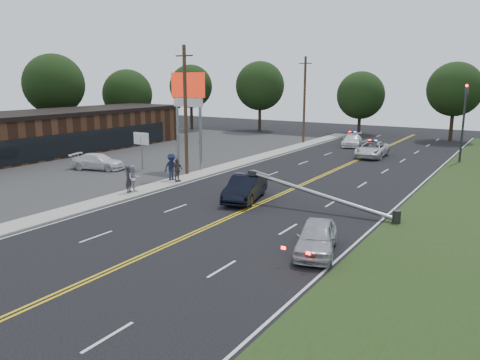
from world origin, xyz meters
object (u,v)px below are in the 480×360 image
Objects in this scene: waiting_sedan at (316,238)px; pylon_sign at (188,98)px; traffic_signal at (464,116)px; bystander_c at (172,167)px; bystander_a at (129,179)px; utility_pole_mid at (186,111)px; crashed_sedan at (245,188)px; emergency_a at (372,149)px; small_sign at (141,142)px; parked_car at (98,162)px; bystander_d at (177,170)px; utility_pole_far at (304,100)px; fallen_streetlight at (327,197)px; bystander_b at (134,179)px; emergency_b at (352,140)px.

pylon_sign is at bearing 126.45° from waiting_sedan.
traffic_signal is 3.53× the size of bystander_c.
bystander_a is (-14.72, 3.33, 0.32)m from waiting_sedan.
waiting_sedan is at bearing -33.77° from utility_pole_mid.
bystander_a is at bearing -173.85° from crashed_sedan.
traffic_signal is 1.31× the size of emergency_a.
small_sign is 4.06m from parked_car.
bystander_c reaches higher than bystander_d.
utility_pole_far is 5.75× the size of bystander_d.
fallen_streetlight is 1.75× the size of emergency_a.
fallen_streetlight is at bearing -83.16° from emergency_a.
pylon_sign is at bearing -93.72° from utility_pole_far.
parked_car is at bearing 174.77° from fallen_streetlight.
small_sign reaches higher than crashed_sedan.
bystander_a is (-16.83, -24.96, -3.19)m from traffic_signal.
utility_pole_far is 12.00m from emergency_a.
pylon_sign is 1.49× the size of emergency_a.
traffic_signal is 0.75× the size of fallen_streetlight.
bystander_c reaches higher than parked_car.
bystander_b reaches higher than waiting_sedan.
small_sign is 0.66× the size of emergency_b.
fallen_streetlight reaches higher than bystander_d.
crashed_sedan is 1.18× the size of waiting_sedan.
crashed_sedan is at bearing -113.27° from traffic_signal.
utility_pole_far is at bearing 14.27° from bystander_c.
bystander_a is at bearing -123.99° from traffic_signal.
utility_pole_far is (-13.39, 26.00, 4.17)m from fallen_streetlight.
small_sign is at bearing -126.95° from emergency_b.
crashed_sedan is 6.95m from bystander_d.
emergency_b is (5.68, 0.75, -4.40)m from utility_pole_far.
waiting_sedan is 15.10m from bystander_a.
utility_pole_mid is 23.86m from emergency_b.
bystander_b is at bearing -111.56° from emergency_b.
utility_pole_far is 27.68m from crashed_sedan.
utility_pole_mid reaches higher than bystander_c.
traffic_signal is 1.71× the size of waiting_sedan.
traffic_signal is at bearing -49.69° from bystander_a.
bystander_d reaches higher than emergency_b.
utility_pole_far reaches higher than crashed_sedan.
bystander_a is at bearing -84.48° from utility_pole_mid.
bystander_d is (-12.19, 1.36, 0.07)m from fallen_streetlight.
utility_pole_far reaches higher than fallen_streetlight.
traffic_signal reaches higher than crashed_sedan.
fallen_streetlight is 12.27m from bystander_d.
pylon_sign is at bearing 29.74° from small_sign.
pylon_sign reaches higher than bystander_a.
crashed_sedan is 20.84m from emergency_a.
emergency_b is (10.48, 22.75, -1.65)m from small_sign.
bystander_b is (-16.66, -24.68, -3.18)m from traffic_signal.
bystander_b is 1.05× the size of bystander_d.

